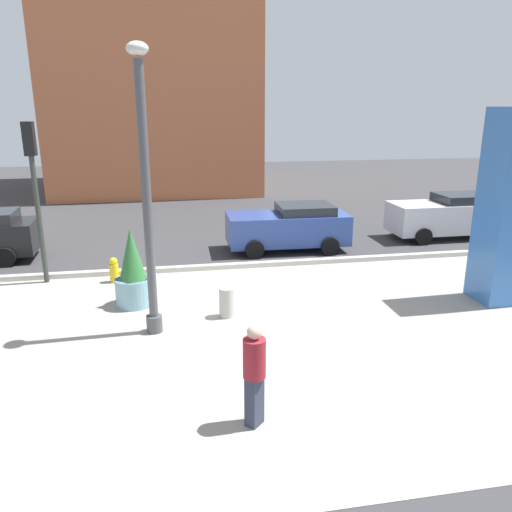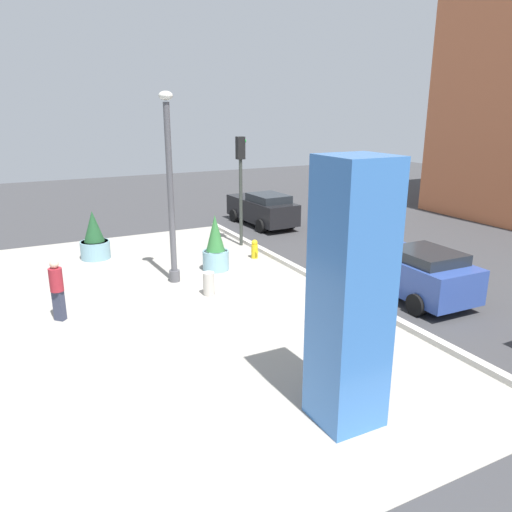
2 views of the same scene
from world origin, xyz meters
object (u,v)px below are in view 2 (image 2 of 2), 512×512
at_px(pedestrian_crossing, 57,287).
at_px(car_passing_lane, 412,270).
at_px(fire_hydrant, 255,249).
at_px(car_far_lane, 262,209).
at_px(potted_plant_mid_plaza, 215,247).
at_px(concrete_bollard, 209,284).
at_px(potted_plant_near_left, 94,239).
at_px(traffic_light_far_side, 241,173).
at_px(art_pillar_blue, 350,297).
at_px(lamp_post, 171,194).

bearing_deg(pedestrian_crossing, car_passing_lane, 73.14).
bearing_deg(fire_hydrant, car_far_lane, 149.11).
relative_size(potted_plant_mid_plaza, concrete_bollard, 2.72).
bearing_deg(concrete_bollard, pedestrian_crossing, -91.25).
height_order(potted_plant_near_left, concrete_bollard, potted_plant_near_left).
bearing_deg(car_far_lane, concrete_bollard, -37.64).
distance_m(concrete_bollard, traffic_light_far_side, 6.54).
relative_size(art_pillar_blue, concrete_bollard, 6.57).
distance_m(traffic_light_far_side, car_far_lane, 4.48).
xyz_separation_m(lamp_post, art_pillar_blue, (8.88, 0.42, -0.53)).
xyz_separation_m(traffic_light_far_side, pedestrian_crossing, (4.77, -7.83, -2.10)).
height_order(concrete_bollard, pedestrian_crossing, pedestrian_crossing).
xyz_separation_m(car_far_lane, pedestrian_crossing, (7.69, -10.39, 0.13)).
xyz_separation_m(car_passing_lane, pedestrian_crossing, (-3.02, -9.96, 0.13)).
bearing_deg(potted_plant_mid_plaza, car_passing_lane, 40.43).
height_order(car_passing_lane, pedestrian_crossing, pedestrian_crossing).
height_order(traffic_light_far_side, pedestrian_crossing, traffic_light_far_side).
xyz_separation_m(lamp_post, pedestrian_crossing, (1.62, -3.83, -2.02)).
xyz_separation_m(potted_plant_mid_plaza, traffic_light_far_side, (-2.62, 2.27, 2.23)).
bearing_deg(art_pillar_blue, lamp_post, -177.29).
distance_m(lamp_post, potted_plant_mid_plaza, 2.80).
xyz_separation_m(potted_plant_mid_plaza, car_far_lane, (-5.54, 4.83, -0.00)).
bearing_deg(potted_plant_mid_plaza, pedestrian_crossing, -68.89).
xyz_separation_m(lamp_post, potted_plant_near_left, (-3.98, -1.90, -2.22)).
relative_size(lamp_post, pedestrian_crossing, 3.52).
height_order(art_pillar_blue, potted_plant_near_left, art_pillar_blue).
bearing_deg(car_far_lane, art_pillar_blue, -22.33).
distance_m(potted_plant_near_left, car_far_lane, 8.72).
bearing_deg(art_pillar_blue, pedestrian_crossing, -149.66).
bearing_deg(traffic_light_far_side, potted_plant_near_left, -98.03).
bearing_deg(lamp_post, pedestrian_crossing, -67.03).
xyz_separation_m(lamp_post, car_passing_lane, (4.64, 6.13, -2.15)).
height_order(lamp_post, car_passing_lane, lamp_post).
xyz_separation_m(car_passing_lane, car_far_lane, (-10.70, 0.44, 0.00)).
distance_m(lamp_post, fire_hydrant, 4.64).
relative_size(potted_plant_mid_plaza, potted_plant_near_left, 1.08).
relative_size(potted_plant_near_left, car_passing_lane, 0.44).
bearing_deg(traffic_light_far_side, potted_plant_mid_plaza, -40.89).
bearing_deg(pedestrian_crossing, traffic_light_far_side, 121.34).
bearing_deg(car_far_lane, car_passing_lane, -2.33).
distance_m(art_pillar_blue, pedestrian_crossing, 8.54).
bearing_deg(fire_hydrant, potted_plant_near_left, -116.75).
height_order(fire_hydrant, car_far_lane, car_far_lane).
bearing_deg(concrete_bollard, car_passing_lane, 62.32).
bearing_deg(potted_plant_mid_plaza, traffic_light_far_side, 139.11).
xyz_separation_m(potted_plant_near_left, car_far_lane, (-2.09, 8.46, 0.07)).
height_order(potted_plant_mid_plaza, potted_plant_near_left, potted_plant_mid_plaza).
bearing_deg(concrete_bollard, potted_plant_near_left, -156.64).
xyz_separation_m(art_pillar_blue, traffic_light_far_side, (-12.03, 3.58, 0.61)).
height_order(potted_plant_mid_plaza, car_passing_lane, potted_plant_mid_plaza).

